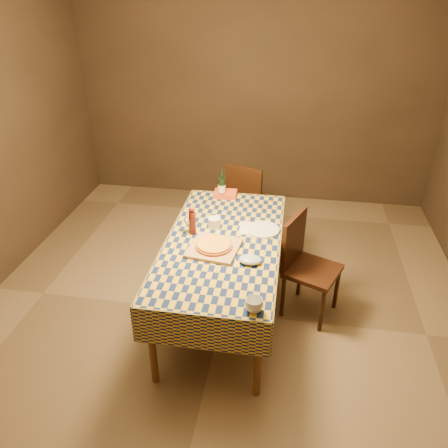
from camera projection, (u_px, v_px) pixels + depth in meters
The scene contains 16 objects.
room at pixel (223, 175), 3.29m from camera, with size 5.00×5.10×2.70m.
dining_table at pixel (223, 249), 3.62m from camera, with size 0.94×1.84×0.77m.
cutting_board at pixel (214, 248), 3.46m from camera, with size 0.38×0.38×0.02m, color tan.
pizza at pixel (214, 245), 3.45m from camera, with size 0.31×0.31×0.03m.
pepper_mill at pixel (192, 221), 3.63m from camera, with size 0.07×0.07×0.25m.
bowl at pixel (215, 242), 3.52m from camera, with size 0.16×0.16×0.05m, color #5A424C.
wine_glass at pixel (189, 222), 3.65m from camera, with size 0.08×0.08×0.14m.
wine_bottle at pixel (222, 188), 4.22m from camera, with size 0.08×0.08×0.29m.
deli_tub at pixel (214, 223), 3.75m from camera, with size 0.11×0.11×0.09m, color white.
takeout_container at pixel (225, 194), 4.29m from camera, with size 0.22×0.15×0.05m, color #CE471B.
white_plate at pixel (263, 230), 3.72m from camera, with size 0.28×0.28×0.02m, color silver.
tumbler at pixel (254, 305), 2.81m from camera, with size 0.12×0.12×0.09m, color silver.
flour_patch at pixel (256, 229), 3.75m from camera, with size 0.29×0.22×0.00m, color silver.
flour_bag at pixel (250, 260), 3.29m from camera, with size 0.18×0.13×0.05m, color #9DAAC9.
chair_far at pixel (248, 198), 4.83m from camera, with size 0.54×0.55×0.93m.
chair_right at pixel (304, 261), 3.76m from camera, with size 0.56×0.55×0.93m.
Camera 1 is at (0.49, -3.00, 2.66)m, focal length 35.00 mm.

